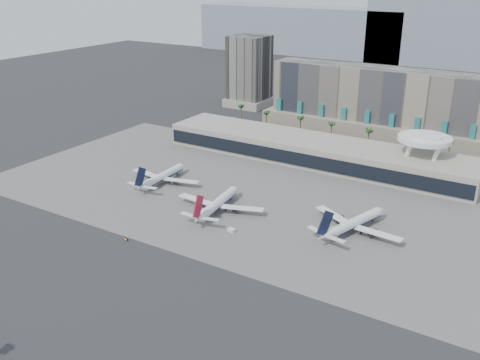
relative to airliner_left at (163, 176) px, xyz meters
The scene contains 13 objects.
ground 65.34m from the airliner_left, 39.95° to the right, with size 900.00×900.00×0.00m, color #232326.
apron_pad 51.82m from the airliner_left, 14.67° to the left, with size 260.00×130.00×0.06m, color #5B5B59.
hotel 146.08m from the airliner_left, 65.63° to the left, with size 140.00×30.00×42.00m.
office_tower 165.52m from the airliner_left, 105.88° to the left, with size 30.00×30.00×52.00m.
terminal 84.42m from the airliner_left, 53.64° to the left, with size 170.00×32.50×14.50m.
saucer_structure 129.40m from the airliner_left, 35.21° to the left, with size 26.00×26.00×21.89m.
palm_row 118.02m from the airliner_left, 61.06° to the left, with size 157.80×2.80×13.10m.
airliner_left is the anchor object (origin of this frame).
airliner_centre 42.99m from the airliner_left, 17.28° to the right, with size 40.50×41.92×14.50m.
airliner_right 97.84m from the airliner_left, ahead, with size 40.10×41.52×14.77m.
service_vehicle_a 9.23m from the airliner_left, 107.49° to the left, with size 5.03×2.46×2.46m, color white.
service_vehicle_b 62.73m from the airliner_left, 25.17° to the right, with size 3.06×1.75×1.57m, color silver.
taxiway_sign 59.79m from the airliner_left, 64.64° to the right, with size 2.31×0.86×1.04m.
Camera 1 is at (109.35, -144.72, 97.73)m, focal length 40.00 mm.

